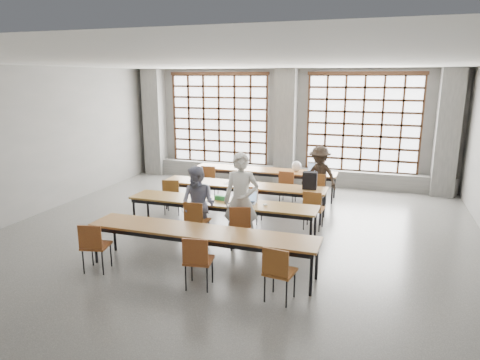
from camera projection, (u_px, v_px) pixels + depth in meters
name	position (u px, v px, depth m)	size (l,w,h in m)	color
floor	(228.00, 242.00, 8.63)	(11.00, 11.00, 0.00)	#51514E
ceiling	(227.00, 62.00, 7.81)	(11.00, 11.00, 0.00)	silver
wall_back	(288.00, 126.00, 13.30)	(10.00, 10.00, 0.00)	slate
wall_left	(22.00, 144.00, 9.75)	(11.00, 11.00, 0.00)	slate
column_left	(155.00, 122.00, 14.41)	(0.60, 0.55, 3.50)	#545452
column_mid	(286.00, 127.00, 13.04)	(0.60, 0.55, 3.50)	#545452
column_right	(447.00, 133.00, 11.67)	(0.60, 0.55, 3.50)	#545452
window_left	(219.00, 119.00, 13.88)	(3.32, 0.12, 3.00)	white
window_right	(363.00, 124.00, 12.50)	(3.32, 0.12, 3.00)	white
sill_ledge	(285.00, 175.00, 13.47)	(9.80, 0.35, 0.50)	#545452
desk_row_a	(264.00, 172.00, 11.94)	(4.00, 0.70, 0.73)	brown
desk_row_b	(243.00, 187.00, 10.31)	(4.00, 0.70, 0.73)	brown
desk_row_c	(221.00, 204.00, 8.89)	(4.00, 0.70, 0.73)	brown
desk_row_d	(201.00, 234.00, 7.21)	(4.00, 0.70, 0.73)	brown
chair_back_left	(209.00, 178.00, 11.81)	(0.46, 0.46, 0.88)	brown
chair_back_mid	(287.00, 184.00, 11.14)	(0.44, 0.44, 0.88)	brown
chair_back_right	(318.00, 186.00, 10.90)	(0.45, 0.45, 0.88)	brown
chair_mid_left	(172.00, 193.00, 10.24)	(0.50, 0.51, 0.88)	brown
chair_mid_centre	(251.00, 200.00, 9.63)	(0.44, 0.44, 0.88)	brown
chair_mid_right	(313.00, 206.00, 9.21)	(0.45, 0.45, 0.88)	brown
chair_front_left	(196.00, 218.00, 8.43)	(0.43, 0.43, 0.88)	brown
chair_front_right	(240.00, 223.00, 8.15)	(0.52, 0.52, 0.88)	brown
chair_near_left	(94.00, 243.00, 7.17)	(0.50, 0.50, 0.88)	brown
chair_near_mid	(197.00, 257.00, 6.59)	(0.48, 0.48, 0.88)	maroon
chair_near_right	(278.00, 268.00, 6.20)	(0.48, 0.48, 0.88)	brown
student_male	(241.00, 201.00, 8.18)	(0.68, 0.45, 1.86)	silver
student_female	(198.00, 205.00, 8.50)	(0.75, 0.58, 1.54)	#1A204F
student_back	(319.00, 176.00, 10.96)	(1.00, 0.57, 1.54)	black
laptop_front	(248.00, 199.00, 8.80)	(0.36, 0.31, 0.26)	#B7B6BB
laptop_back	(313.00, 170.00, 11.59)	(0.38, 0.33, 0.26)	#B5B5BA
mouse	(265.00, 205.00, 8.56)	(0.10, 0.06, 0.04)	white
green_box	(220.00, 198.00, 8.95)	(0.25, 0.09, 0.09)	#2B853C
phone	(228.00, 203.00, 8.73)	(0.13, 0.06, 0.01)	black
paper_sheet_b	(230.00, 184.00, 10.34)	(0.30, 0.21, 0.00)	silver
paper_sheet_c	(247.00, 184.00, 10.26)	(0.30, 0.21, 0.00)	white
backpack	(310.00, 181.00, 9.80)	(0.32, 0.20, 0.40)	black
plastic_bag	(297.00, 166.00, 11.66)	(0.26, 0.21, 0.29)	white
red_pouch	(96.00, 243.00, 7.26)	(0.20, 0.08, 0.06)	#9F2713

